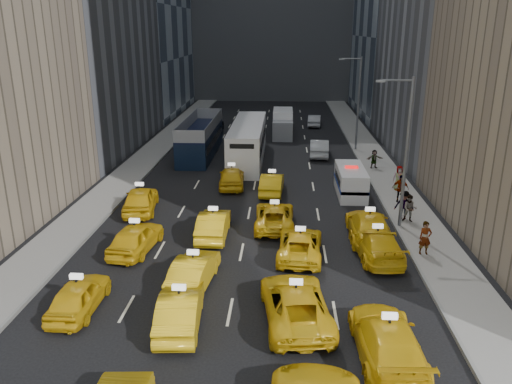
% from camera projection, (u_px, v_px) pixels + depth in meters
% --- Properties ---
extents(ground, '(160.00, 160.00, 0.00)m').
position_uv_depth(ground, '(224.00, 339.00, 19.48)').
color(ground, black).
rests_on(ground, ground).
extents(sidewalk_west, '(3.00, 90.00, 0.15)m').
position_uv_depth(sidewalk_west, '(139.00, 165.00, 43.71)').
color(sidewalk_west, gray).
rests_on(sidewalk_west, ground).
extents(sidewalk_east, '(3.00, 90.00, 0.15)m').
position_uv_depth(sidewalk_east, '(380.00, 169.00, 42.59)').
color(sidewalk_east, gray).
rests_on(sidewalk_east, ground).
extents(curb_west, '(0.15, 90.00, 0.18)m').
position_uv_depth(curb_west, '(155.00, 166.00, 43.63)').
color(curb_west, slate).
rests_on(curb_west, ground).
extents(curb_east, '(0.15, 90.00, 0.18)m').
position_uv_depth(curb_east, '(363.00, 169.00, 42.67)').
color(curb_east, slate).
rests_on(curb_east, ground).
extents(streetlight_near, '(2.15, 0.22, 9.00)m').
position_uv_depth(streetlight_near, '(405.00, 149.00, 28.82)').
color(streetlight_near, '#595B60').
rests_on(streetlight_near, ground).
extents(streetlight_far, '(2.15, 0.22, 9.00)m').
position_uv_depth(streetlight_far, '(357.00, 100.00, 47.78)').
color(streetlight_far, '#595B60').
rests_on(streetlight_far, ground).
extents(taxi_4, '(1.70, 4.15, 1.41)m').
position_uv_depth(taxi_4, '(79.00, 296.00, 21.27)').
color(taxi_4, gold).
rests_on(taxi_4, ground).
extents(taxi_5, '(1.97, 4.71, 1.51)m').
position_uv_depth(taxi_5, '(180.00, 309.00, 20.19)').
color(taxi_5, gold).
rests_on(taxi_5, ground).
extents(taxi_6, '(3.28, 5.87, 1.55)m').
position_uv_depth(taxi_6, '(296.00, 303.00, 20.56)').
color(taxi_6, gold).
rests_on(taxi_6, ground).
extents(taxi_7, '(2.41, 5.54, 1.59)m').
position_uv_depth(taxi_7, '(387.00, 340.00, 18.10)').
color(taxi_7, gold).
rests_on(taxi_7, ground).
extents(taxi_8, '(2.37, 4.75, 1.55)m').
position_uv_depth(taxi_8, '(136.00, 238.00, 26.96)').
color(taxi_8, gold).
rests_on(taxi_8, ground).
extents(taxi_9, '(2.04, 4.61, 1.47)m').
position_uv_depth(taxi_9, '(194.00, 271.00, 23.39)').
color(taxi_9, gold).
rests_on(taxi_9, ground).
extents(taxi_10, '(2.57, 5.02, 1.36)m').
position_uv_depth(taxi_10, '(300.00, 244.00, 26.38)').
color(taxi_10, gold).
rests_on(taxi_10, ground).
extents(taxi_11, '(2.54, 5.39, 1.52)m').
position_uv_depth(taxi_11, '(376.00, 243.00, 26.30)').
color(taxi_11, gold).
rests_on(taxi_11, ground).
extents(taxi_12, '(2.64, 5.15, 1.68)m').
position_uv_depth(taxi_12, '(141.00, 199.00, 32.77)').
color(taxi_12, gold).
rests_on(taxi_12, ground).
extents(taxi_13, '(1.64, 4.62, 1.52)m').
position_uv_depth(taxi_13, '(213.00, 224.00, 28.84)').
color(taxi_13, gold).
rests_on(taxi_13, ground).
extents(taxi_14, '(2.35, 5.03, 1.39)m').
position_uv_depth(taxi_14, '(274.00, 216.00, 30.28)').
color(taxi_14, gold).
rests_on(taxi_14, ground).
extents(taxi_15, '(2.40, 5.67, 1.63)m').
position_uv_depth(taxi_15, '(369.00, 226.00, 28.42)').
color(taxi_15, gold).
rests_on(taxi_15, ground).
extents(taxi_16, '(2.17, 4.72, 1.57)m').
position_uv_depth(taxi_16, '(232.00, 177.00, 37.84)').
color(taxi_16, gold).
rests_on(taxi_16, ground).
extents(taxi_17, '(1.79, 4.57, 1.48)m').
position_uv_depth(taxi_17, '(272.00, 184.00, 36.42)').
color(taxi_17, gold).
rests_on(taxi_17, ground).
extents(nypd_van, '(2.61, 5.20, 2.14)m').
position_uv_depth(nypd_van, '(351.00, 182.00, 36.10)').
color(nypd_van, silver).
rests_on(nypd_van, ground).
extents(double_decker, '(2.72, 11.85, 3.45)m').
position_uv_depth(double_decker, '(201.00, 137.00, 47.37)').
color(double_decker, black).
rests_on(double_decker, ground).
extents(city_bus, '(3.66, 13.32, 3.40)m').
position_uv_depth(city_bus, '(248.00, 142.00, 45.32)').
color(city_bus, silver).
rests_on(city_bus, ground).
extents(box_truck, '(2.22, 6.28, 2.86)m').
position_uv_depth(box_truck, '(283.00, 124.00, 55.41)').
color(box_truck, white).
rests_on(box_truck, ground).
extents(misc_car_0, '(1.99, 4.94, 1.60)m').
position_uv_depth(misc_car_0, '(319.00, 148.00, 46.94)').
color(misc_car_0, '#A3A6AA').
rests_on(misc_car_0, ground).
extents(misc_car_1, '(2.80, 5.35, 1.44)m').
position_uv_depth(misc_car_1, '(213.00, 125.00, 58.15)').
color(misc_car_1, black).
rests_on(misc_car_1, ground).
extents(misc_car_2, '(2.37, 5.19, 1.47)m').
position_uv_depth(misc_car_2, '(284.00, 120.00, 61.37)').
color(misc_car_2, gray).
rests_on(misc_car_2, ground).
extents(misc_car_3, '(1.87, 4.45, 1.50)m').
position_uv_depth(misc_car_3, '(246.00, 119.00, 61.73)').
color(misc_car_3, black).
rests_on(misc_car_3, ground).
extents(misc_car_4, '(1.85, 4.42, 1.42)m').
position_uv_depth(misc_car_4, '(314.00, 121.00, 61.18)').
color(misc_car_4, '#97989E').
rests_on(misc_car_4, ground).
extents(pedestrian_0, '(0.70, 0.50, 1.82)m').
position_uv_depth(pedestrian_0, '(425.00, 238.00, 26.22)').
color(pedestrian_0, gray).
rests_on(pedestrian_0, sidewalk_east).
extents(pedestrian_1, '(0.92, 0.66, 1.71)m').
position_uv_depth(pedestrian_1, '(410.00, 209.00, 30.63)').
color(pedestrian_1, gray).
rests_on(pedestrian_1, sidewalk_east).
extents(pedestrian_2, '(1.24, 0.66, 1.83)m').
position_uv_depth(pedestrian_2, '(404.00, 205.00, 31.08)').
color(pedestrian_2, gray).
rests_on(pedestrian_2, sidewalk_east).
extents(pedestrian_3, '(1.21, 0.80, 1.90)m').
position_uv_depth(pedestrian_3, '(400.00, 188.00, 34.14)').
color(pedestrian_3, gray).
rests_on(pedestrian_3, sidewalk_east).
extents(pedestrian_4, '(0.90, 0.51, 1.82)m').
position_uv_depth(pedestrian_4, '(399.00, 178.00, 36.66)').
color(pedestrian_4, gray).
rests_on(pedestrian_4, sidewalk_east).
extents(pedestrian_5, '(1.52, 0.73, 1.58)m').
position_uv_depth(pedestrian_5, '(374.00, 159.00, 42.44)').
color(pedestrian_5, gray).
rests_on(pedestrian_5, sidewalk_east).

